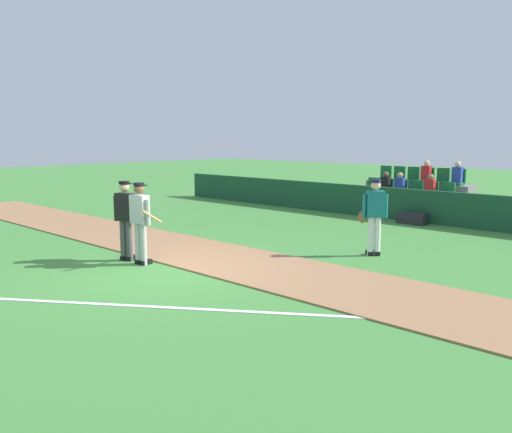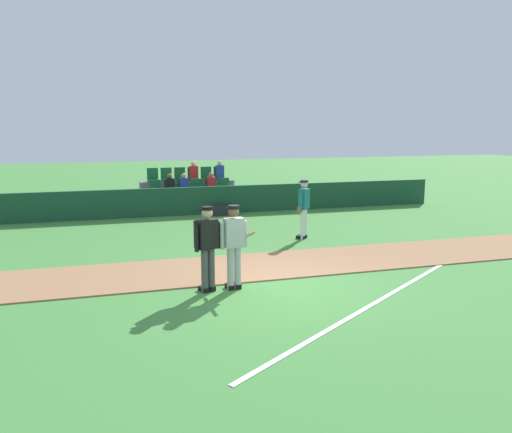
{
  "view_description": "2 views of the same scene",
  "coord_description": "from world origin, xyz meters",
  "px_view_note": "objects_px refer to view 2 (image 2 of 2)",
  "views": [
    {
      "loc": [
        8.28,
        -6.15,
        2.71
      ],
      "look_at": [
        0.5,
        2.2,
        0.95
      ],
      "focal_mm": 36.31,
      "sensor_mm": 36.0,
      "label": 1
    },
    {
      "loc": [
        -3.48,
        -10.0,
        3.36
      ],
      "look_at": [
        0.15,
        1.95,
        1.16
      ],
      "focal_mm": 36.64,
      "sensor_mm": 36.0,
      "label": 2
    }
  ],
  "objects_px": {
    "batter_grey_jersey": "(234,244)",
    "equipment_bag": "(222,210)",
    "umpire_home_plate": "(207,244)",
    "runner_teal_jersey": "(304,207)",
    "baseball": "(204,289)"
  },
  "relations": [
    {
      "from": "batter_grey_jersey",
      "to": "equipment_bag",
      "type": "height_order",
      "value": "batter_grey_jersey"
    },
    {
      "from": "umpire_home_plate",
      "to": "equipment_bag",
      "type": "height_order",
      "value": "umpire_home_plate"
    },
    {
      "from": "umpire_home_plate",
      "to": "baseball",
      "type": "bearing_deg",
      "value": 143.99
    },
    {
      "from": "umpire_home_plate",
      "to": "runner_teal_jersey",
      "type": "distance_m",
      "value": 5.57
    },
    {
      "from": "batter_grey_jersey",
      "to": "runner_teal_jersey",
      "type": "distance_m",
      "value": 5.22
    },
    {
      "from": "baseball",
      "to": "runner_teal_jersey",
      "type": "bearing_deg",
      "value": 46.65
    },
    {
      "from": "batter_grey_jersey",
      "to": "runner_teal_jersey",
      "type": "bearing_deg",
      "value": 52.24
    },
    {
      "from": "runner_teal_jersey",
      "to": "baseball",
      "type": "distance_m",
      "value": 5.66
    },
    {
      "from": "umpire_home_plate",
      "to": "runner_teal_jersey",
      "type": "xyz_separation_m",
      "value": [
        3.75,
        4.11,
        -0.04
      ]
    },
    {
      "from": "batter_grey_jersey",
      "to": "baseball",
      "type": "relative_size",
      "value": 23.78
    },
    {
      "from": "runner_teal_jersey",
      "to": "baseball",
      "type": "xyz_separation_m",
      "value": [
        -3.83,
        -4.06,
        -0.93
      ]
    },
    {
      "from": "batter_grey_jersey",
      "to": "equipment_bag",
      "type": "bearing_deg",
      "value": 78.37
    },
    {
      "from": "batter_grey_jersey",
      "to": "equipment_bag",
      "type": "relative_size",
      "value": 1.96
    },
    {
      "from": "baseball",
      "to": "equipment_bag",
      "type": "bearing_deg",
      "value": 74.37
    },
    {
      "from": "batter_grey_jersey",
      "to": "equipment_bag",
      "type": "xyz_separation_m",
      "value": [
        1.82,
        8.85,
        -0.79
      ]
    }
  ]
}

